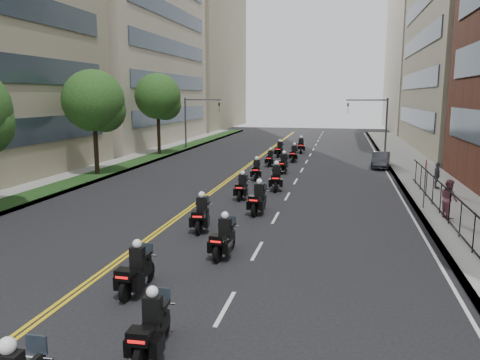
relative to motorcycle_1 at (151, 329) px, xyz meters
The scene contains 26 objects.
sidewalk_right 24.69m from the motorcycle_1, 66.47° to the left, with size 4.00×90.00×0.15m, color gray.
sidewalk_left 26.69m from the motorcycle_1, 122.00° to the left, with size 4.00×90.00×0.15m, color gray.
grass_strip 26.28m from the motorcycle_1, 120.52° to the left, with size 2.00×90.00×0.04m, color black.
building_right_far 79.04m from the motorcycle_1, 75.64° to the left, with size 15.00×28.00×26.00m, color #ACA48A.
building_left_mid 54.15m from the motorcycle_1, 117.86° to the left, with size 16.11×28.00×34.00m.
building_left_far 80.35m from the motorcycle_1, 107.70° to the left, with size 16.00×28.00×26.00m, color gray.
iron_fence 13.09m from the motorcycle_1, 47.40° to the left, with size 0.05×28.00×1.50m.
street_trees 21.40m from the motorcycle_1, 129.09° to the left, with size 4.40×38.40×7.98m.
traffic_signal_right 40.43m from the motorcycle_1, 79.43° to the left, with size 4.09×0.20×5.60m.
traffic_signal_left 41.43m from the motorcycle_1, 106.42° to the left, with size 4.09×0.20×5.60m.
motorcycle_1 is the anchor object (origin of this frame).
motorcycle_2 3.62m from the motorcycle_1, 119.96° to the left, with size 0.51×2.18×1.61m.
motorcycle_3 6.81m from the motorcycle_1, 90.30° to the left, with size 0.59×2.24×1.65m.
motorcycle_4 10.03m from the motorcycle_1, 100.47° to the left, with size 0.67×2.31×1.71m.
motorcycle_5 13.34m from the motorcycle_1, 89.59° to the left, with size 0.64×2.36×1.74m.
motorcycle_6 16.53m from the motorcycle_1, 94.88° to the left, with size 0.50×2.18×1.61m.
motorcycle_7 19.41m from the motorcycle_1, 89.57° to the left, with size 0.67×2.47×1.82m.
motorcycle_8 22.89m from the motorcycle_1, 94.32° to the left, with size 0.60×2.19×1.61m.
motorcycle_9 25.97m from the motorcycle_1, 90.44° to the left, with size 0.64×2.32×1.71m.
motorcycle_10 29.42m from the motorcycle_1, 93.41° to the left, with size 0.47×2.06×1.52m.
motorcycle_11 32.40m from the motorcycle_1, 90.10° to the left, with size 0.54×2.29×1.69m.
motorcycle_12 35.54m from the motorcycle_1, 92.84° to the left, with size 0.58×2.29×1.69m.
motorcycle_13 39.03m from the motorcycle_1, 90.01° to the left, with size 0.63×2.42×1.79m.
parked_sedan 31.18m from the motorcycle_1, 76.54° to the left, with size 1.35×3.87×1.28m, color black.
pedestrian_b 16.54m from the motorcycle_1, 56.79° to the left, with size 0.89×0.69×1.83m, color #814654.
pedestrian_c 23.43m from the motorcycle_1, 65.04° to the left, with size 0.95×0.40×1.63m, color #46474E.
Camera 1 is at (6.17, -6.76, 5.81)m, focal length 35.00 mm.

